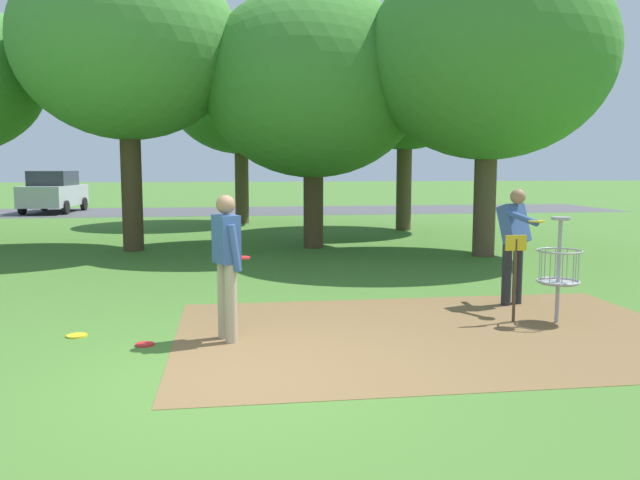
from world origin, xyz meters
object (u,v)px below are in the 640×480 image
Objects in this scene: frisbee_by_tee at (145,344)px; player_throwing at (227,259)px; frisbee_mid_grass at (77,336)px; parked_car_leftmost at (54,192)px; tree_near_left at (127,45)px; disc_golf_basket at (554,266)px; tree_near_right at (405,81)px; tree_mid_center at (240,92)px; player_foreground_watching at (514,238)px; tree_mid_right at (313,84)px; tree_far_right at (489,56)px.

player_throwing is at bearing 4.68° from frisbee_by_tee.
frisbee_by_tee is 1.00m from frisbee_mid_grass.
tree_near_left is at bearing -68.59° from parked_car_leftmost.
disc_golf_basket is 12.85m from tree_near_right.
tree_mid_center is at bearing 103.59° from disc_golf_basket.
player_throwing reaches higher than disc_golf_basket.
tree_near_right is (5.56, 12.42, 3.73)m from player_throwing.
parked_car_leftmost reaches higher than player_foreground_watching.
tree_near_left is (-0.49, 8.03, 4.86)m from frisbee_mid_grass.
tree_mid_right reaches higher than player_throwing.
tree_near_right is (6.50, 12.50, 4.69)m from frisbee_by_tee.
player_foreground_watching is 6.30m from tree_far_right.
tree_near_left is at bearing 98.99° from frisbee_by_tee.
disc_golf_basket is 0.20× the size of tree_near_right.
disc_golf_basket is 0.20× the size of tree_mid_center.
tree_mid_center is 1.59× the size of parked_car_leftmost.
player_throwing is at bearing -114.11° from tree_near_right.
parked_car_leftmost reaches higher than frisbee_by_tee.
tree_near_left is at bearing 93.48° from frisbee_mid_grass.
disc_golf_basket is at bearing -75.59° from tree_mid_right.
parked_car_leftmost is at bearing 125.29° from tree_mid_right.
parked_car_leftmost is (-11.89, 21.97, 0.17)m from disc_golf_basket.
parked_car_leftmost is at bearing 118.42° from disc_golf_basket.
frisbee_by_tee is 9.92m from tree_near_left.
frisbee_by_tee is at bearing -95.14° from tree_mid_center.
parked_car_leftmost is at bearing 111.41° from tree_near_left.
tree_mid_right is at bearing 63.78° from frisbee_mid_grass.
tree_mid_right is at bearing -77.34° from tree_mid_center.
tree_far_right reaches higher than tree_mid_right.
disc_golf_basket is 5.74× the size of frisbee_mid_grass.
parked_car_leftmost reaches higher than disc_golf_basket.
tree_mid_center reaches higher than frisbee_by_tee.
frisbee_by_tee is 0.03× the size of tree_mid_right.
tree_mid_right is (-2.05, 7.01, 3.06)m from player_foreground_watching.
player_throwing is (-4.20, -0.26, 0.21)m from disc_golf_basket.
player_foreground_watching and player_throwing have the same top height.
tree_near_right is 6.04m from tree_mid_center.
player_foreground_watching reaches higher than frisbee_by_tee.
player_foreground_watching is 5.39m from frisbee_by_tee.
parked_car_leftmost is (-9.80, 13.85, -3.12)m from tree_mid_right.
player_foreground_watching is 0.25× the size of tree_far_right.
disc_golf_basket is 11.24m from tree_near_left.
parked_car_leftmost reaches higher than frisbee_mid_grass.
tree_near_left reaches higher than player_foreground_watching.
frisbee_mid_grass is 0.04× the size of tree_mid_center.
player_foreground_watching is 0.24× the size of tree_near_left.
frisbee_mid_grass is (-1.81, 0.43, -0.96)m from player_throwing.
tree_near_left is 15.31m from parked_car_leftmost.
tree_near_right is 1.01× the size of tree_far_right.
player_foreground_watching is 7.91m from tree_mid_right.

